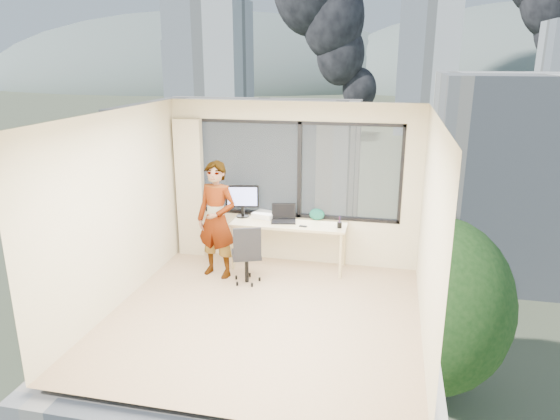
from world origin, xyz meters
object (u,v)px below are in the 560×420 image
(monitor, at_px, (242,201))
(game_console, at_px, (265,215))
(desk, at_px, (289,245))
(person, at_px, (217,220))
(laptop, at_px, (284,214))
(handbag, at_px, (317,214))
(chair, at_px, (246,253))

(monitor, distance_m, game_console, 0.43)
(desk, bearing_deg, person, -152.02)
(desk, distance_m, person, 1.25)
(game_console, xyz_separation_m, laptop, (0.35, -0.17, 0.08))
(handbag, bearing_deg, laptop, -165.36)
(chair, height_order, game_console, chair)
(game_console, distance_m, handbag, 0.85)
(desk, relative_size, person, 1.01)
(person, height_order, handbag, person)
(desk, bearing_deg, chair, -125.68)
(person, bearing_deg, laptop, 44.72)
(laptop, distance_m, handbag, 0.54)
(chair, distance_m, laptop, 0.92)
(chair, bearing_deg, game_console, 65.21)
(handbag, bearing_deg, monitor, 175.61)
(handbag, bearing_deg, desk, -159.04)
(game_console, bearing_deg, chair, -78.00)
(chair, relative_size, person, 0.52)
(monitor, distance_m, laptop, 0.73)
(game_console, relative_size, laptop, 0.86)
(desk, distance_m, chair, 0.86)
(laptop, bearing_deg, game_console, 142.30)
(person, xyz_separation_m, laptop, (0.91, 0.55, -0.02))
(desk, relative_size, handbag, 7.38)
(monitor, bearing_deg, laptop, -21.37)
(desk, bearing_deg, handbag, 29.35)
(laptop, height_order, handbag, laptop)
(person, bearing_deg, monitor, 86.79)
(monitor, bearing_deg, game_console, -4.12)
(person, distance_m, handbag, 1.60)
(desk, height_order, laptop, laptop)
(chair, bearing_deg, laptop, 39.42)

